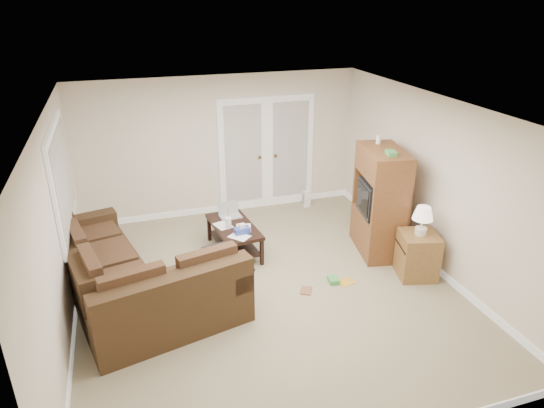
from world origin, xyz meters
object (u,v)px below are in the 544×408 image
object	(u,v)px
coffee_table	(234,237)
side_cabinet	(418,252)
tv_armoire	(380,201)
sectional_sofa	(129,281)

from	to	relation	value
coffee_table	side_cabinet	xyz separation A→B (m)	(2.32, -1.49, 0.13)
coffee_table	tv_armoire	distance (m)	2.32
sectional_sofa	side_cabinet	distance (m)	3.98
tv_armoire	coffee_table	bearing A→B (deg)	174.80
sectional_sofa	coffee_table	xyz separation A→B (m)	(1.62, 0.96, -0.09)
side_cabinet	sectional_sofa	bearing A→B (deg)	-172.99
coffee_table	tv_armoire	world-z (taller)	tv_armoire
tv_armoire	side_cabinet	distance (m)	0.99
sectional_sofa	side_cabinet	size ratio (longest dim) A/B	2.79
sectional_sofa	coffee_table	distance (m)	1.88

